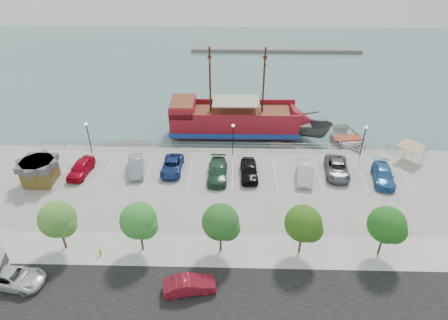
{
  "coord_description": "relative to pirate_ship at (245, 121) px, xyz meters",
  "views": [
    {
      "loc": [
        -0.09,
        -33.92,
        24.86
      ],
      "look_at": [
        -1.0,
        2.0,
        2.0
      ],
      "focal_mm": 30.0,
      "sensor_mm": 36.0,
      "label": 1
    }
  ],
  "objects": [
    {
      "name": "tree_f",
      "position": [
        11.51,
        -23.81,
        2.11
      ],
      "size": [
        3.3,
        3.2,
        5.0
      ],
      "color": "#473321",
      "rests_on": "sidewalk"
    },
    {
      "name": "tree_d",
      "position": [
        -2.49,
        -23.81,
        2.11
      ],
      "size": [
        3.3,
        3.2,
        5.0
      ],
      "color": "#473321",
      "rests_on": "sidewalk"
    },
    {
      "name": "parked_car_a",
      "position": [
        -19.28,
        -11.98,
        -0.39
      ],
      "size": [
        2.36,
        4.86,
        1.6
      ],
      "primitive_type": "imported",
      "rotation": [
        0.0,
        0.0,
        -0.1
      ],
      "color": "#B3061A",
      "rests_on": "land_slab"
    },
    {
      "name": "parked_car_f",
      "position": [
        6.66,
        -12.12,
        -0.36
      ],
      "size": [
        2.57,
        5.29,
        1.67
      ],
      "primitive_type": "imported",
      "rotation": [
        0.0,
        0.0,
        -0.16
      ],
      "color": "silver",
      "rests_on": "land_slab"
    },
    {
      "name": "parked_car_h",
      "position": [
        15.41,
        -12.49,
        -0.43
      ],
      "size": [
        2.99,
        5.53,
        1.52
      ],
      "primitive_type": "imported",
      "rotation": [
        0.0,
        0.0,
        -0.17
      ],
      "color": "#2A63A5",
      "rests_on": "land_slab"
    },
    {
      "name": "parked_car_c",
      "position": [
        -8.77,
        -11.14,
        -0.5
      ],
      "size": [
        2.36,
        5.02,
        1.39
      ],
      "primitive_type": "imported",
      "rotation": [
        0.0,
        0.0,
        -0.01
      ],
      "color": "navy",
      "rests_on": "land_slab"
    },
    {
      "name": "shed",
      "position": [
        -23.17,
        -13.72,
        0.32
      ],
      "size": [
        3.49,
        3.49,
        2.84
      ],
      "rotation": [
        0.0,
        0.0,
        -0.01
      ],
      "color": "brown",
      "rests_on": "land_slab"
    },
    {
      "name": "lamp_post_left",
      "position": [
        -19.64,
        -7.24,
        1.75
      ],
      "size": [
        0.36,
        0.36,
        4.28
      ],
      "color": "black",
      "rests_on": "land_slab"
    },
    {
      "name": "tree_e",
      "position": [
        4.51,
        -23.81,
        2.11
      ],
      "size": [
        3.3,
        3.2,
        5.0
      ],
      "color": "#473321",
      "rests_on": "sidewalk"
    },
    {
      "name": "street_sedan",
      "position": [
        -4.95,
        -28.14,
        -0.5
      ],
      "size": [
        4.38,
        2.22,
        1.38
      ],
      "primitive_type": "imported",
      "rotation": [
        0.0,
        0.0,
        1.76
      ],
      "color": "maroon",
      "rests_on": "street"
    },
    {
      "name": "street",
      "position": [
        -1.64,
        -29.74,
        -1.18
      ],
      "size": [
        100.0,
        8.0,
        0.04
      ],
      "primitive_type": "cube",
      "color": "black",
      "rests_on": "land_slab"
    },
    {
      "name": "fire_hydrant",
      "position": [
        -13.22,
        -24.54,
        -0.81
      ],
      "size": [
        0.24,
        0.24,
        0.71
      ],
      "rotation": [
        0.0,
        0.0,
        0.01
      ],
      "color": "gold",
      "rests_on": "sidewalk"
    },
    {
      "name": "far_shore",
      "position": [
        8.36,
        41.26,
        -1.79
      ],
      "size": [
        40.0,
        3.0,
        0.8
      ],
      "primitive_type": "cube",
      "color": "slate",
      "rests_on": "ground"
    },
    {
      "name": "patrol_boat",
      "position": [
        8.21,
        -1.25,
        -0.74
      ],
      "size": [
        7.99,
        5.17,
        2.9
      ],
      "primitive_type": "imported",
      "rotation": [
        0.0,
        0.0,
        1.23
      ],
      "color": "#454749",
      "rests_on": "ground"
    },
    {
      "name": "street_van",
      "position": [
        -19.21,
        -27.78,
        -0.5
      ],
      "size": [
        5.25,
        2.92,
        1.39
      ],
      "primitive_type": "imported",
      "rotation": [
        0.0,
        0.0,
        1.44
      ],
      "color": "silver",
      "rests_on": "street"
    },
    {
      "name": "sidewalk",
      "position": [
        -1.64,
        -23.74,
        -1.18
      ],
      "size": [
        100.0,
        4.0,
        0.05
      ],
      "primitive_type": "cube",
      "color": "beige",
      "rests_on": "land_slab"
    },
    {
      "name": "parked_car_e",
      "position": [
        0.24,
        -12.02,
        -0.37
      ],
      "size": [
        2.07,
        4.9,
        1.65
      ],
      "primitive_type": "imported",
      "rotation": [
        0.0,
        0.0,
        0.03
      ],
      "color": "black",
      "rests_on": "land_slab"
    },
    {
      "name": "seawall_railing",
      "position": [
        -1.64,
        -5.94,
        -0.67
      ],
      "size": [
        50.0,
        0.06,
        1.0
      ],
      "color": "slate",
      "rests_on": "land_slab"
    },
    {
      "name": "speedboat",
      "position": [
        13.96,
        -2.8,
        -1.39
      ],
      "size": [
        6.34,
        8.28,
        1.6
      ],
      "primitive_type": "imported",
      "rotation": [
        0.0,
        0.0,
        0.11
      ],
      "color": "silver",
      "rests_on": "ground"
    },
    {
      "name": "canopy_tent",
      "position": [
        20.05,
        -7.85,
        1.51
      ],
      "size": [
        3.81,
        3.81,
        3.11
      ],
      "rotation": [
        0.0,
        0.0,
        -0.02
      ],
      "color": "slate",
      "rests_on": "land_slab"
    },
    {
      "name": "tree_b",
      "position": [
        -16.49,
        -23.81,
        2.11
      ],
      "size": [
        3.3,
        3.2,
        5.0
      ],
      "color": "#473321",
      "rests_on": "sidewalk"
    },
    {
      "name": "parked_car_d",
      "position": [
        -3.37,
        -12.27,
        -0.4
      ],
      "size": [
        2.21,
        5.43,
        1.57
      ],
      "primitive_type": "imported",
      "rotation": [
        0.0,
        0.0,
        -0.0
      ],
      "color": "#244C32",
      "rests_on": "land_slab"
    },
    {
      "name": "dock_east",
      "position": [
        14.76,
        -4.54,
        -1.98
      ],
      "size": [
        7.72,
        3.53,
        0.43
      ],
      "primitive_type": "cube",
      "rotation": [
        0.0,
        0.0,
        -0.19
      ],
      "color": "gray",
      "rests_on": "ground"
    },
    {
      "name": "tree_c",
      "position": [
        -9.49,
        -23.81,
        2.11
      ],
      "size": [
        3.3,
        3.2,
        5.0
      ],
      "color": "#473321",
      "rests_on": "sidewalk"
    },
    {
      "name": "ground",
      "position": [
        -1.64,
        -13.74,
        -2.19
      ],
      "size": [
        160.0,
        160.0,
        0.0
      ],
      "primitive_type": "plane",
      "color": "#4A706E"
    },
    {
      "name": "parked_car_g",
      "position": [
        10.5,
        -11.25,
        -0.43
      ],
      "size": [
        3.14,
        5.72,
        1.52
      ],
      "primitive_type": "imported",
      "rotation": [
        0.0,
        0.0,
        -0.12
      ],
      "color": "#5A5B60",
      "rests_on": "land_slab"
    },
    {
      "name": "lamp_post_right",
      "position": [
        14.36,
        -7.24,
        1.75
      ],
      "size": [
        0.36,
        0.36,
        4.28
      ],
      "color": "black",
      "rests_on": "land_slab"
    },
    {
      "name": "dock_mid",
      "position": [
        6.69,
        -4.54,
        -1.99
      ],
      "size": [
        7.18,
        4.1,
        0.4
      ],
      "primitive_type": "cube",
      "rotation": [
        0.0,
        0.0,
        -0.33
      ],
      "color": "#69625C",
      "rests_on": "ground"
    },
    {
      "name": "pirate_ship",
      "position": [
        0.0,
        0.0,
        0.0
      ],
      "size": [
        20.8,
        5.92,
        13.09
      ],
      "rotation": [
        0.0,
        0.0,
        0.01
      ],
      "color": "maroon",
      "rests_on": "ground"
    },
    {
      "name": "dock_west",
      "position": [
        -16.74,
        -4.54,
        -1.98
      ],
      "size": [
        7.59,
        3.36,
        0.42
      ],
      "primitive_type": "cube",
      "rotation": [
        0.0,
        0.0,
        0.18
      ],
      "color": "#696159",
      "rests_on": "ground"
    },
    {
      "name": "lamp_post_mid",
      "position": [
        -1.64,
        -7.24,
        1.75
      ],
      "size": [
        0.36,
        0.36,
        4.28
      ],
      "color": "black",
      "rests_on": "land_slab"
    },
    {
      "name": "parked_car_b",
      "position": [
        -12.97,
        -11.34,
        -0.4
      ],
      "size": [
        2.62,
        5.03,
        1.58
      ],
      "primitive_type": "imported",
      "rotation": [
        0.0,
        0.0,
        0.21
      ],
      "color": "#9498A3",
      "rests_on": "land_slab"
    }
  ]
}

